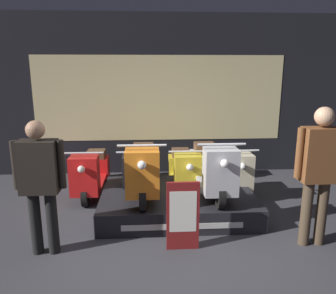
{
  "coord_description": "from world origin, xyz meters",
  "views": [
    {
      "loc": [
        -0.24,
        -3.57,
        2.13
      ],
      "look_at": [
        0.08,
        1.54,
        0.91
      ],
      "focal_mm": 35.0,
      "sensor_mm": 36.0,
      "label": 1
    }
  ],
  "objects_px": {
    "scooter_backrow_3": "(229,170)",
    "price_sign_board": "(183,216)",
    "scooter_display_right": "(211,168)",
    "scooter_backrow_0": "(91,172)",
    "scooter_display_left": "(143,170)",
    "person_left_browsing": "(40,178)",
    "scooter_backrow_1": "(138,172)",
    "scooter_backrow_2": "(184,171)",
    "person_right_browsing": "(319,166)"
  },
  "relations": [
    {
      "from": "scooter_display_left",
      "to": "person_right_browsing",
      "type": "xyz_separation_m",
      "value": [
        2.09,
        -1.05,
        0.33
      ]
    },
    {
      "from": "scooter_backrow_1",
      "to": "scooter_backrow_3",
      "type": "height_order",
      "value": "same"
    },
    {
      "from": "scooter_backrow_1",
      "to": "scooter_backrow_3",
      "type": "xyz_separation_m",
      "value": [
        1.63,
        0.0,
        0.0
      ]
    },
    {
      "from": "scooter_backrow_1",
      "to": "scooter_backrow_3",
      "type": "relative_size",
      "value": 1.0
    },
    {
      "from": "person_right_browsing",
      "to": "scooter_display_left",
      "type": "bearing_deg",
      "value": 153.44
    },
    {
      "from": "scooter_display_right",
      "to": "person_right_browsing",
      "type": "relative_size",
      "value": 0.99
    },
    {
      "from": "person_left_browsing",
      "to": "scooter_backrow_3",
      "type": "bearing_deg",
      "value": 36.22
    },
    {
      "from": "scooter_backrow_2",
      "to": "scooter_backrow_3",
      "type": "relative_size",
      "value": 1.0
    },
    {
      "from": "scooter_backrow_0",
      "to": "scooter_backrow_1",
      "type": "height_order",
      "value": "same"
    },
    {
      "from": "scooter_display_left",
      "to": "scooter_backrow_3",
      "type": "distance_m",
      "value": 1.8
    },
    {
      "from": "scooter_display_left",
      "to": "person_right_browsing",
      "type": "relative_size",
      "value": 0.99
    },
    {
      "from": "scooter_display_left",
      "to": "scooter_display_right",
      "type": "height_order",
      "value": "same"
    },
    {
      "from": "scooter_backrow_2",
      "to": "scooter_backrow_3",
      "type": "distance_m",
      "value": 0.82
    },
    {
      "from": "scooter_backrow_3",
      "to": "price_sign_board",
      "type": "bearing_deg",
      "value": -117.87
    },
    {
      "from": "scooter_display_right",
      "to": "scooter_display_left",
      "type": "bearing_deg",
      "value": 180.0
    },
    {
      "from": "person_right_browsing",
      "to": "price_sign_board",
      "type": "distance_m",
      "value": 1.72
    },
    {
      "from": "scooter_backrow_0",
      "to": "scooter_backrow_3",
      "type": "relative_size",
      "value": 1.0
    },
    {
      "from": "scooter_backrow_2",
      "to": "person_right_browsing",
      "type": "height_order",
      "value": "person_right_browsing"
    },
    {
      "from": "scooter_display_left",
      "to": "scooter_backrow_0",
      "type": "height_order",
      "value": "scooter_display_left"
    },
    {
      "from": "scooter_display_right",
      "to": "scooter_backrow_0",
      "type": "bearing_deg",
      "value": 154.89
    },
    {
      "from": "scooter_backrow_0",
      "to": "scooter_backrow_3",
      "type": "distance_m",
      "value": 2.45
    },
    {
      "from": "scooter_backrow_1",
      "to": "scooter_backrow_2",
      "type": "distance_m",
      "value": 0.82
    },
    {
      "from": "scooter_display_right",
      "to": "scooter_backrow_0",
      "type": "relative_size",
      "value": 1.0
    },
    {
      "from": "scooter_display_right",
      "to": "price_sign_board",
      "type": "bearing_deg",
      "value": -116.93
    },
    {
      "from": "scooter_backrow_0",
      "to": "scooter_backrow_2",
      "type": "relative_size",
      "value": 1.0
    },
    {
      "from": "scooter_display_left",
      "to": "scooter_backrow_3",
      "type": "height_order",
      "value": "scooter_display_left"
    },
    {
      "from": "price_sign_board",
      "to": "person_left_browsing",
      "type": "bearing_deg",
      "value": 179.28
    },
    {
      "from": "scooter_backrow_0",
      "to": "person_right_browsing",
      "type": "bearing_deg",
      "value": -32.98
    },
    {
      "from": "scooter_display_right",
      "to": "price_sign_board",
      "type": "height_order",
      "value": "scooter_display_right"
    },
    {
      "from": "scooter_backrow_0",
      "to": "price_sign_board",
      "type": "xyz_separation_m",
      "value": [
        1.4,
        -1.98,
        0.07
      ]
    },
    {
      "from": "scooter_display_right",
      "to": "person_left_browsing",
      "type": "xyz_separation_m",
      "value": [
        -2.17,
        -1.05,
        0.25
      ]
    },
    {
      "from": "scooter_backrow_1",
      "to": "scooter_backrow_2",
      "type": "bearing_deg",
      "value": 0.0
    },
    {
      "from": "scooter_backrow_2",
      "to": "scooter_backrow_0",
      "type": "bearing_deg",
      "value": 180.0
    },
    {
      "from": "scooter_backrow_3",
      "to": "person_left_browsing",
      "type": "distance_m",
      "value": 3.36
    },
    {
      "from": "scooter_backrow_0",
      "to": "scooter_backrow_1",
      "type": "bearing_deg",
      "value": 0.0
    },
    {
      "from": "scooter_backrow_3",
      "to": "scooter_backrow_0",
      "type": "bearing_deg",
      "value": 180.0
    },
    {
      "from": "scooter_backrow_1",
      "to": "scooter_backrow_2",
      "type": "xyz_separation_m",
      "value": [
        0.82,
        0.0,
        0.0
      ]
    },
    {
      "from": "scooter_display_left",
      "to": "scooter_backrow_0",
      "type": "bearing_deg",
      "value": 135.36
    },
    {
      "from": "scooter_backrow_3",
      "to": "person_left_browsing",
      "type": "relative_size",
      "value": 1.07
    },
    {
      "from": "scooter_backrow_3",
      "to": "price_sign_board",
      "type": "relative_size",
      "value": 1.98
    },
    {
      "from": "person_right_browsing",
      "to": "price_sign_board",
      "type": "height_order",
      "value": "person_right_browsing"
    },
    {
      "from": "scooter_backrow_0",
      "to": "scooter_backrow_2",
      "type": "distance_m",
      "value": 1.63
    },
    {
      "from": "person_right_browsing",
      "to": "scooter_backrow_3",
      "type": "bearing_deg",
      "value": 106.22
    },
    {
      "from": "scooter_backrow_0",
      "to": "scooter_display_left",
      "type": "bearing_deg",
      "value": -44.64
    },
    {
      "from": "scooter_backrow_0",
      "to": "scooter_backrow_1",
      "type": "xyz_separation_m",
      "value": [
        0.82,
        0.0,
        0.0
      ]
    },
    {
      "from": "scooter_backrow_0",
      "to": "scooter_backrow_3",
      "type": "height_order",
      "value": "same"
    },
    {
      "from": "person_right_browsing",
      "to": "scooter_display_right",
      "type": "bearing_deg",
      "value": 135.71
    },
    {
      "from": "scooter_display_left",
      "to": "scooter_backrow_1",
      "type": "distance_m",
      "value": 0.97
    },
    {
      "from": "scooter_backrow_1",
      "to": "person_left_browsing",
      "type": "bearing_deg",
      "value": -118.0
    },
    {
      "from": "scooter_display_right",
      "to": "price_sign_board",
      "type": "distance_m",
      "value": 1.22
    }
  ]
}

